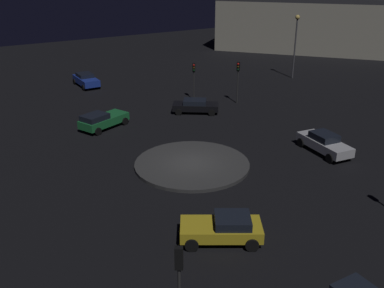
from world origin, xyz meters
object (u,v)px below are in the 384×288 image
car_green (102,120)px  traffic_light_southeast (194,74)px  traffic_light_northwest (179,275)px  car_blue (86,80)px  store_building (310,24)px  streetlamp_southeast (296,36)px  car_silver (324,143)px  car_yellow (223,228)px  car_black (195,106)px  traffic_light_southeast_near (238,74)px

car_green → traffic_light_southeast: size_ratio=1.22×
traffic_light_northwest → traffic_light_southeast: size_ratio=1.07×
car_blue → store_building: bearing=94.9°
car_blue → traffic_light_southeast: bearing=34.5°
car_green → streetlamp_southeast: streetlamp_southeast is taller
car_silver → car_blue: bearing=-155.6°
car_green → car_yellow: (-19.07, 0.93, -0.03)m
car_black → car_blue: size_ratio=1.00×
car_black → car_silver: (-13.30, -3.00, 0.10)m
car_silver → car_black: bearing=-159.6°
car_black → streetlamp_southeast: size_ratio=0.60×
car_black → car_yellow: (-18.47, 10.13, 0.06)m
car_silver → traffic_light_southeast: 17.07m
car_green → car_silver: size_ratio=0.99×
car_green → traffic_light_southeast: (3.02, -11.31, 2.01)m
traffic_light_southeast → store_building: bearing=147.3°
car_black → streetlamp_southeast: (5.11, -17.70, 4.55)m
car_green → traffic_light_southeast: bearing=-6.5°
car_black → car_yellow: bearing=-82.8°
car_blue → traffic_light_southeast_near: (-14.78, -10.75, 2.25)m
car_yellow → traffic_light_southeast_near: (18.76, -15.36, 2.28)m
car_green → car_silver: car_silver is taller
traffic_light_southeast → streetlamp_southeast: 15.85m
traffic_light_southeast → traffic_light_southeast_near: 4.58m
traffic_light_southeast → car_green: bearing=-42.2°
traffic_light_southeast_near → car_black: bearing=-37.6°
traffic_light_southeast_near → store_building: 33.33m
car_blue → traffic_light_southeast: size_ratio=1.17×
car_blue → traffic_light_southeast_near: bearing=36.8°
traffic_light_southeast → traffic_light_northwest: bearing=-0.5°
car_green → traffic_light_southeast_near: bearing=-22.7°
traffic_light_southeast → store_building: size_ratio=0.13×
car_yellow → traffic_light_northwest: traffic_light_northwest is taller
traffic_light_northwest → car_blue: bearing=19.4°
traffic_light_southeast → store_building: store_building is taller
traffic_light_southeast → car_black: bearing=2.7°
car_black → traffic_light_northwest: (-22.80, 15.30, 2.29)m
car_black → traffic_light_southeast: bearing=95.7°
traffic_light_northwest → car_black: bearing=0.0°
car_green → traffic_light_northwest: traffic_light_northwest is taller
traffic_light_southeast_near → store_building: bearing=171.2°
car_yellow → store_building: (36.39, -43.61, 3.52)m
car_silver → traffic_light_southeast_near: (13.59, -2.23, 2.24)m
car_black → car_yellow: 21.06m
streetlamp_southeast → store_building: 20.35m
car_yellow → car_silver: car_silver is taller
traffic_light_southeast → traffic_light_southeast_near: size_ratio=0.92×
car_yellow → traffic_light_northwest: size_ratio=1.08×
store_building → traffic_light_southeast: bearing=75.4°
car_silver → traffic_light_southeast: bearing=-169.3°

